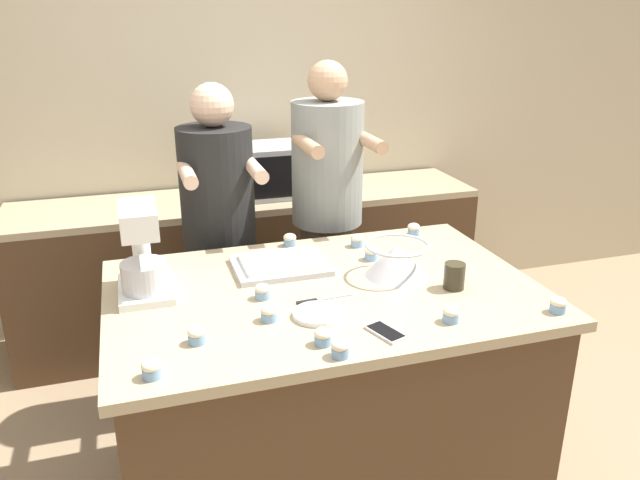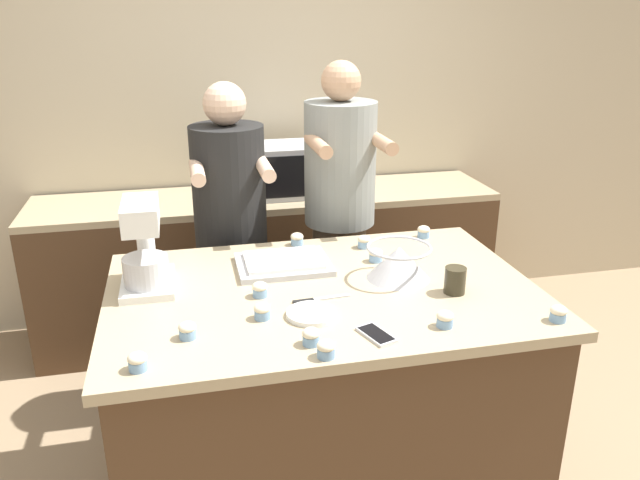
{
  "view_description": "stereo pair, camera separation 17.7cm",
  "coord_description": "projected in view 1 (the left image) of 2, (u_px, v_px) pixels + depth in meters",
  "views": [
    {
      "loc": [
        -0.67,
        -2.09,
        1.98
      ],
      "look_at": [
        0.0,
        0.05,
        1.14
      ],
      "focal_mm": 35.0,
      "sensor_mm": 36.0,
      "label": 1
    },
    {
      "loc": [
        -0.5,
        -2.13,
        1.98
      ],
      "look_at": [
        0.0,
        0.05,
        1.14
      ],
      "focal_mm": 35.0,
      "sensor_mm": 36.0,
      "label": 2
    }
  ],
  "objects": [
    {
      "name": "back_wall",
      "position": [
        235.0,
        113.0,
        3.93
      ],
      "size": [
        10.0,
        0.06,
        2.7
      ],
      "color": "beige",
      "rests_on": "ground_plane"
    },
    {
      "name": "island_counter",
      "position": [
        324.0,
        393.0,
        2.58
      ],
      "size": [
        1.64,
        1.09,
        0.96
      ],
      "color": "#4C331E",
      "rests_on": "ground_plane"
    },
    {
      "name": "back_counter",
      "position": [
        252.0,
        265.0,
        3.93
      ],
      "size": [
        2.8,
        0.6,
        0.9
      ],
      "color": "#4C331E",
      "rests_on": "ground_plane"
    },
    {
      "name": "person_left",
      "position": [
        220.0,
        245.0,
        3.1
      ],
      "size": [
        0.37,
        0.52,
        1.66
      ],
      "color": "#33384C",
      "rests_on": "ground_plane"
    },
    {
      "name": "person_right",
      "position": [
        327.0,
        225.0,
        3.24
      ],
      "size": [
        0.37,
        0.52,
        1.74
      ],
      "color": "brown",
      "rests_on": "ground_plane"
    },
    {
      "name": "stand_mixer",
      "position": [
        142.0,
        255.0,
        2.31
      ],
      "size": [
        0.2,
        0.3,
        0.35
      ],
      "color": "white",
      "rests_on": "island_counter"
    },
    {
      "name": "mixing_bowl",
      "position": [
        397.0,
        259.0,
        2.5
      ],
      "size": [
        0.26,
        0.26,
        0.14
      ],
      "color": "#BCBCC1",
      "rests_on": "island_counter"
    },
    {
      "name": "baking_tray",
      "position": [
        280.0,
        264.0,
        2.59
      ],
      "size": [
        0.38,
        0.3,
        0.04
      ],
      "color": "#BCBCC1",
      "rests_on": "island_counter"
    },
    {
      "name": "microwave_oven",
      "position": [
        265.0,
        171.0,
        3.74
      ],
      "size": [
        0.53,
        0.36,
        0.31
      ],
      "color": "#B7B7BC",
      "rests_on": "back_counter"
    },
    {
      "name": "cell_phone",
      "position": [
        386.0,
        332.0,
        2.07
      ],
      "size": [
        0.11,
        0.16,
        0.01
      ],
      "color": "silver",
      "rests_on": "island_counter"
    },
    {
      "name": "drinking_glass",
      "position": [
        454.0,
        276.0,
        2.4
      ],
      "size": [
        0.08,
        0.08,
        0.1
      ],
      "color": "#332D1E",
      "rests_on": "island_counter"
    },
    {
      "name": "small_plate",
      "position": [
        318.0,
        314.0,
        2.19
      ],
      "size": [
        0.18,
        0.18,
        0.02
      ],
      "color": "white",
      "rests_on": "island_counter"
    },
    {
      "name": "knife",
      "position": [
        321.0,
        299.0,
        2.31
      ],
      "size": [
        0.22,
        0.03,
        0.01
      ],
      "color": "#BCBCC1",
      "rests_on": "island_counter"
    },
    {
      "name": "cupcake_0",
      "position": [
        451.0,
        314.0,
        2.14
      ],
      "size": [
        0.06,
        0.06,
        0.06
      ],
      "color": "#759EC6",
      "rests_on": "island_counter"
    },
    {
      "name": "cupcake_1",
      "position": [
        262.0,
        291.0,
        2.32
      ],
      "size": [
        0.06,
        0.06,
        0.06
      ],
      "color": "#759EC6",
      "rests_on": "island_counter"
    },
    {
      "name": "cupcake_2",
      "position": [
        151.0,
        369.0,
        1.82
      ],
      "size": [
        0.06,
        0.06,
        0.06
      ],
      "color": "#759EC6",
      "rests_on": "island_counter"
    },
    {
      "name": "cupcake_3",
      "position": [
        371.0,
        253.0,
        2.67
      ],
      "size": [
        0.06,
        0.06,
        0.06
      ],
      "color": "#759EC6",
      "rests_on": "island_counter"
    },
    {
      "name": "cupcake_4",
      "position": [
        269.0,
        313.0,
        2.15
      ],
      "size": [
        0.06,
        0.06,
        0.06
      ],
      "color": "#759EC6",
      "rests_on": "island_counter"
    },
    {
      "name": "cupcake_5",
      "position": [
        197.0,
        335.0,
        2.01
      ],
      "size": [
        0.06,
        0.06,
        0.06
      ],
      "color": "#759EC6",
      "rests_on": "island_counter"
    },
    {
      "name": "cupcake_6",
      "position": [
        323.0,
        336.0,
        2.0
      ],
      "size": [
        0.06,
        0.06,
        0.06
      ],
      "color": "#759EC6",
      "rests_on": "island_counter"
    },
    {
      "name": "cupcake_7",
      "position": [
        290.0,
        240.0,
        2.83
      ],
      "size": [
        0.06,
        0.06,
        0.06
      ],
      "color": "#759EC6",
      "rests_on": "island_counter"
    },
    {
      "name": "cupcake_8",
      "position": [
        414.0,
        229.0,
        2.97
      ],
      "size": [
        0.06,
        0.06,
        0.06
      ],
      "color": "#759EC6",
      "rests_on": "island_counter"
    },
    {
      "name": "cupcake_9",
      "position": [
        558.0,
        305.0,
        2.21
      ],
      "size": [
        0.06,
        0.06,
        0.06
      ],
      "color": "#759EC6",
      "rests_on": "island_counter"
    },
    {
      "name": "cupcake_10",
      "position": [
        340.0,
        348.0,
        1.93
      ],
      "size": [
        0.06,
        0.06,
        0.06
      ],
      "color": "#759EC6",
      "rests_on": "island_counter"
    },
    {
      "name": "cupcake_11",
      "position": [
        357.0,
        240.0,
        2.82
      ],
      "size": [
        0.06,
        0.06,
        0.06
      ],
      "color": "#759EC6",
      "rests_on": "island_counter"
    }
  ]
}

